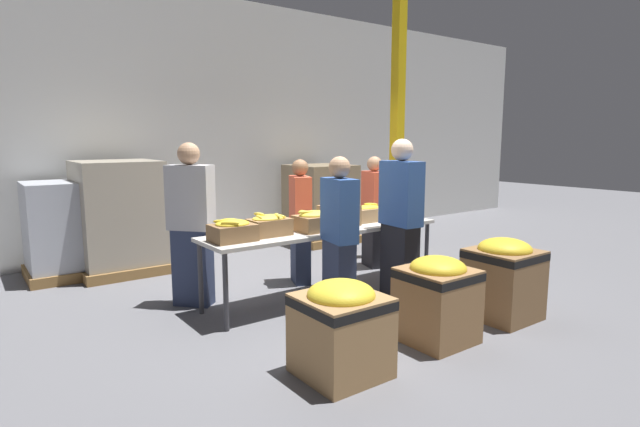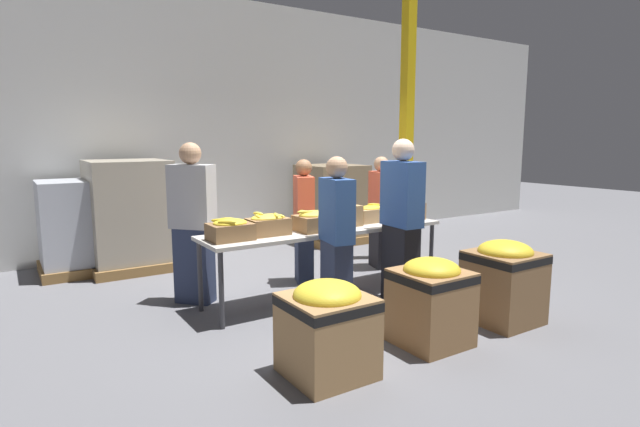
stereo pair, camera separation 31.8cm
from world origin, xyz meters
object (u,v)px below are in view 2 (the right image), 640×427
volunteer_0 (380,213)px  support_pillar (407,123)px  sorting_table (326,233)px  banana_box_5 (405,209)px  banana_box_1 (268,224)px  volunteer_1 (336,238)px  banana_box_0 (230,229)px  donation_bin_2 (504,279)px  pallet_stack_0 (129,216)px  volunteer_4 (193,224)px  banana_box_3 (341,213)px  volunteer_3 (401,222)px  pallet_stack_1 (75,228)px  volunteer_2 (304,222)px  donation_bin_0 (327,326)px  donation_bin_1 (431,299)px  banana_box_4 (371,213)px  banana_box_2 (314,221)px  pallet_stack_2 (332,204)px

volunteer_0 → support_pillar: bearing=127.6°
sorting_table → banana_box_5: banana_box_5 is taller
banana_box_1 → volunteer_1: volunteer_1 is taller
banana_box_0 → donation_bin_2: 2.71m
pallet_stack_0 → volunteer_4: bearing=-82.1°
banana_box_3 → pallet_stack_0: bearing=125.8°
banana_box_3 → volunteer_3: 0.71m
volunteer_3 → pallet_stack_1: bearing=45.0°
banana_box_1 → banana_box_5: bearing=-0.7°
sorting_table → volunteer_3: (0.60, -0.58, 0.15)m
sorting_table → volunteer_2: volunteer_2 is taller
support_pillar → donation_bin_0: bearing=-140.4°
donation_bin_1 → volunteer_1: bearing=105.5°
banana_box_1 → banana_box_4: bearing=3.0°
banana_box_2 → pallet_stack_1: bearing=126.5°
banana_box_2 → donation_bin_0: banana_box_2 is taller
banana_box_3 → pallet_stack_2: bearing=57.9°
volunteer_3 → pallet_stack_0: size_ratio=1.19×
pallet_stack_2 → banana_box_2: bearing=-127.4°
volunteer_4 → pallet_stack_2: volunteer_4 is taller
volunteer_3 → donation_bin_0: volunteer_3 is taller
banana_box_3 → donation_bin_2: banana_box_3 is taller
banana_box_1 → pallet_stack_1: (-1.50, 2.67, -0.30)m
banana_box_5 → volunteer_4: 2.55m
volunteer_2 → banana_box_2: bearing=-0.3°
banana_box_3 → volunteer_2: size_ratio=0.28×
support_pillar → volunteer_3: bearing=-133.3°
donation_bin_0 → donation_bin_2: 2.06m
banana_box_3 → pallet_stack_2: size_ratio=0.32×
banana_box_2 → pallet_stack_2: pallet_stack_2 is taller
volunteer_2 → donation_bin_2: 2.43m
pallet_stack_1 → donation_bin_2: bearing=-52.6°
banana_box_4 → volunteer_0: (0.66, 0.62, -0.13)m
volunteer_1 → donation_bin_2: volunteer_1 is taller
volunteer_2 → pallet_stack_1: 3.08m
donation_bin_0 → pallet_stack_0: pallet_stack_0 is taller
donation_bin_0 → donation_bin_1: size_ratio=0.96×
volunteer_4 → donation_bin_0: bearing=-35.3°
banana_box_5 → support_pillar: size_ratio=0.10×
donation_bin_0 → banana_box_1: bearing=78.7°
banana_box_0 → donation_bin_2: bearing=-35.4°
volunteer_1 → volunteer_4: volunteer_4 is taller
volunteer_4 → pallet_stack_0: volunteer_4 is taller
banana_box_3 → donation_bin_0: (-1.26, -1.61, -0.55)m
banana_box_0 → banana_box_4: (1.85, 0.11, -0.01)m
banana_box_4 → pallet_stack_1: (-2.92, 2.59, -0.28)m
volunteer_0 → volunteer_1: bearing=-36.1°
banana_box_2 → volunteer_1: (-0.04, -0.49, -0.10)m
sorting_table → volunteer_2: (0.09, 0.62, 0.02)m
donation_bin_1 → pallet_stack_2: pallet_stack_2 is taller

